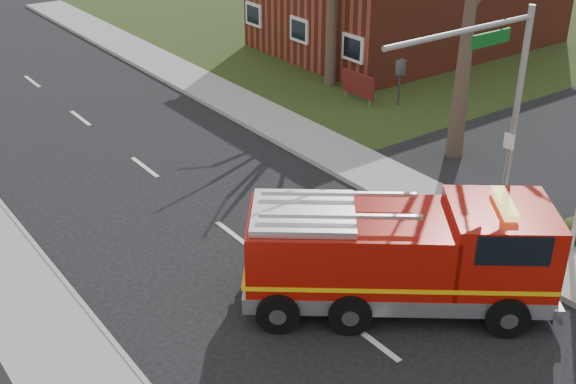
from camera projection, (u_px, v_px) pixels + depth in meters
ground at (370, 339)px, 17.19m from camera, size 120.00×120.00×0.00m
sidewalk_right at (534, 255)px, 20.42m from camera, size 2.40×80.00×0.15m
health_center_sign at (358, 85)px, 31.30m from camera, size 0.12×2.00×1.40m
traffic_signal_mast at (489, 92)px, 18.87m from camera, size 5.29×0.18×6.80m
fire_engine at (401, 257)px, 17.90m from camera, size 7.43×6.57×3.00m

